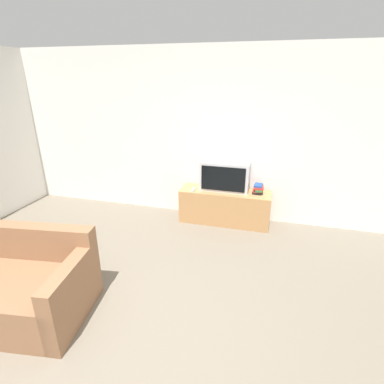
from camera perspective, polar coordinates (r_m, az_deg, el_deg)
The scene contains 6 objects.
ground_plane at distance 2.88m, azimuth -16.85°, elevation -28.81°, with size 14.00×14.00×0.00m, color #756B5B.
wall_back at distance 4.75m, azimuth 0.87°, elevation 10.72°, with size 9.00×0.06×2.60m.
tv_stand at distance 4.71m, azimuth 6.27°, elevation -2.78°, with size 1.38×0.42×0.52m.
television at distance 4.59m, azimuth 6.25°, elevation 3.07°, with size 0.74×0.31×0.45m.
book_stack at distance 4.58m, azimuth 12.48°, elevation 0.57°, with size 0.16×0.20×0.14m.
remote_on_stand at distance 4.61m, azimuth 0.22°, elevation 0.45°, with size 0.06×0.16×0.02m.
Camera 1 is at (1.17, -1.49, 2.17)m, focal length 28.00 mm.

